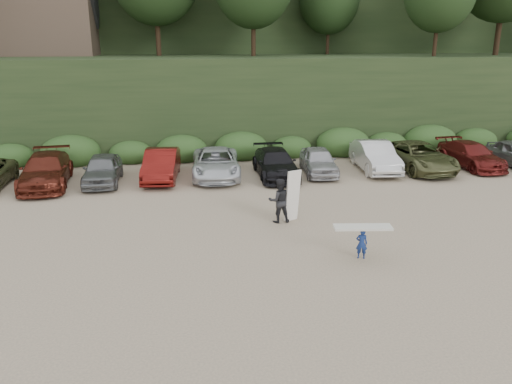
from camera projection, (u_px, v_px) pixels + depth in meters
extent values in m
plane|color=tan|center=(255.00, 253.00, 17.32)|extent=(120.00, 120.00, 0.00)
cube|color=black|center=(210.00, 97.00, 37.22)|extent=(80.00, 14.00, 6.00)
cube|color=black|center=(197.00, 31.00, 52.75)|extent=(90.00, 30.00, 16.00)
cube|color=#2B491E|center=(210.00, 150.00, 30.76)|extent=(46.20, 2.00, 1.20)
cube|color=brown|center=(39.00, 27.00, 35.85)|extent=(8.00, 6.00, 4.00)
imported|color=#571E14|center=(46.00, 170.00, 25.12)|extent=(2.67, 5.65, 1.59)
imported|color=slate|center=(103.00, 169.00, 25.58)|extent=(1.76, 4.35, 1.48)
imported|color=#61110E|center=(161.00, 165.00, 26.29)|extent=(2.06, 4.89, 1.57)
imported|color=silver|center=(216.00, 163.00, 26.82)|extent=(2.79, 5.51, 1.49)
imported|color=black|center=(275.00, 163.00, 26.82)|extent=(2.06, 5.01, 1.45)
imported|color=#ACACB1|center=(318.00, 161.00, 27.39)|extent=(2.08, 4.39, 1.45)
imported|color=silver|center=(375.00, 156.00, 28.05)|extent=(2.12, 5.11, 1.64)
imported|color=brown|center=(418.00, 156.00, 28.21)|extent=(2.99, 5.79, 1.56)
imported|color=maroon|center=(471.00, 155.00, 28.83)|extent=(2.37, 5.06, 1.43)
imported|color=navy|center=(362.00, 244.00, 16.80)|extent=(0.44, 0.35, 1.06)
cube|color=beige|center=(363.00, 227.00, 16.63)|extent=(1.99, 0.79, 0.08)
imported|color=black|center=(279.00, 201.00, 20.05)|extent=(0.91, 0.73, 1.82)
cube|color=silver|center=(293.00, 196.00, 20.11)|extent=(0.67, 0.52, 2.15)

